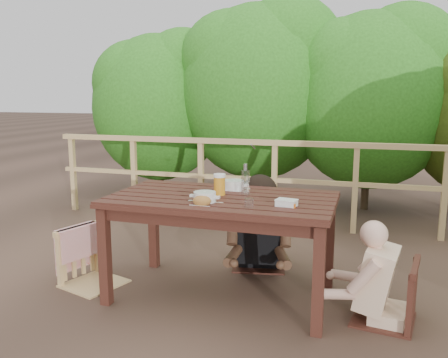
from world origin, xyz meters
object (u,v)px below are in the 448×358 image
(beer_glass, at_px, (220,185))
(table, at_px, (222,247))
(soup_near, at_px, (205,198))
(soup_far, at_px, (234,186))
(chair_right, at_px, (387,263))
(bottle, at_px, (245,180))
(tumbler, at_px, (249,204))
(chair_left, at_px, (92,233))
(chair_far, at_px, (260,216))
(woman, at_px, (261,195))
(butter_tub, at_px, (287,204))
(bread_roll, at_px, (202,201))
(diner_right, at_px, (393,241))

(beer_glass, bearing_deg, table, -51.80)
(soup_near, relative_size, soup_far, 0.97)
(chair_right, relative_size, bottle, 3.28)
(tumbler, bearing_deg, chair_left, 173.19)
(chair_far, relative_size, woman, 0.71)
(chair_left, relative_size, butter_tub, 6.20)
(woman, xyz_separation_m, butter_tub, (0.38, -0.88, 0.14))
(tumbler, bearing_deg, soup_far, 115.77)
(bread_roll, bearing_deg, soup_near, 94.78)
(soup_near, bearing_deg, chair_right, 6.70)
(woman, distance_m, butter_tub, 0.97)
(chair_right, xyz_separation_m, bread_roll, (-1.23, -0.22, 0.39))
(tumbler, bearing_deg, woman, 98.45)
(chair_right, bearing_deg, tumbler, -68.03)
(soup_near, xyz_separation_m, bottle, (0.21, 0.31, 0.08))
(chair_left, xyz_separation_m, beer_glass, (1.02, 0.16, 0.42))
(diner_right, height_order, butter_tub, diner_right)
(chair_right, height_order, soup_far, soup_far)
(chair_left, xyz_separation_m, bottle, (1.21, 0.21, 0.46))
(bread_roll, height_order, beer_glass, beer_glass)
(table, height_order, chair_right, chair_right)
(diner_right, distance_m, beer_glass, 1.28)
(diner_right, xyz_separation_m, tumbler, (-0.93, -0.21, 0.23))
(chair_right, bearing_deg, beer_glass, -86.23)
(chair_far, height_order, chair_right, chair_far)
(table, bearing_deg, soup_far, 86.60)
(woman, distance_m, bread_roll, 1.04)
(chair_left, bearing_deg, butter_tub, -74.14)
(chair_far, distance_m, diner_right, 1.33)
(diner_right, height_order, beer_glass, diner_right)
(table, bearing_deg, butter_tub, -17.56)
(woman, relative_size, butter_tub, 9.32)
(chair_right, height_order, woman, woman)
(table, relative_size, chair_far, 1.80)
(tumbler, bearing_deg, butter_tub, 26.29)
(beer_glass, distance_m, butter_tub, 0.58)
(chair_far, bearing_deg, tumbler, -92.24)
(table, xyz_separation_m, chair_right, (1.18, -0.07, 0.03))
(table, xyz_separation_m, butter_tub, (0.51, -0.16, 0.41))
(chair_left, height_order, soup_near, chair_left)
(table, distance_m, tumbler, 0.57)
(bottle, bearing_deg, tumbler, -71.59)
(table, distance_m, chair_right, 1.18)
(soup_near, bearing_deg, diner_right, 6.54)
(tumbler, bearing_deg, beer_glass, 134.24)
(soup_near, bearing_deg, tumbler, -10.67)
(soup_near, bearing_deg, butter_tub, 5.19)
(chair_left, height_order, chair_right, chair_left)
(chair_left, height_order, bread_roll, chair_left)
(diner_right, relative_size, tumbler, 15.00)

